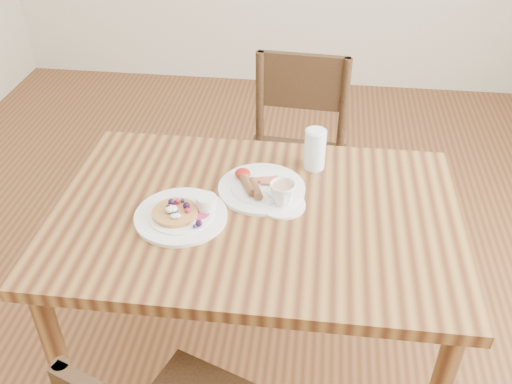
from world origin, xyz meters
TOP-DOWN VIEW (x-y plane):
  - ground at (0.00, 0.00)m, footprint 5.00×5.00m
  - dining_table at (0.00, 0.00)m, footprint 1.20×0.80m
  - chair_far at (0.08, 0.75)m, footprint 0.45×0.45m
  - pancake_plate at (-0.21, -0.05)m, footprint 0.27×0.27m
  - breakfast_plate at (-0.00, 0.11)m, footprint 0.27×0.27m
  - teacup_saucer at (0.07, 0.04)m, footprint 0.14×0.14m
  - water_glass at (0.16, 0.26)m, footprint 0.07×0.07m

SIDE VIEW (x-z plane):
  - ground at x=0.00m, z-range 0.00..0.00m
  - chair_far at x=0.08m, z-range 0.05..0.93m
  - dining_table at x=0.00m, z-range 0.28..1.03m
  - breakfast_plate at x=0.00m, z-range 0.74..0.78m
  - pancake_plate at x=-0.21m, z-range 0.74..0.79m
  - teacup_saucer at x=0.07m, z-range 0.74..0.83m
  - water_glass at x=0.16m, z-range 0.75..0.88m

